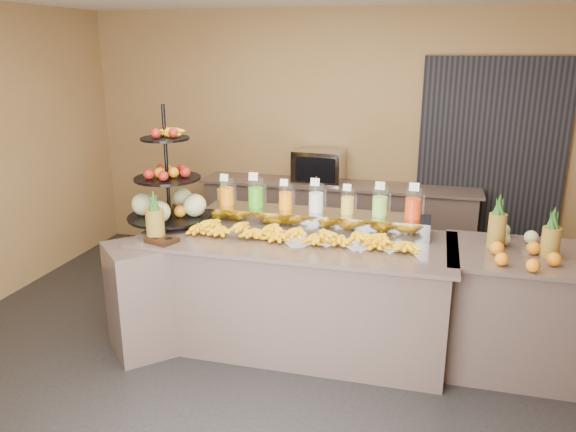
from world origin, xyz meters
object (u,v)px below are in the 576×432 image
at_px(pitcher_tray, 316,220).
at_px(oven_warmer, 319,166).
at_px(condiment_caddy, 162,240).
at_px(right_fruit_pile, 521,245).
at_px(banana_heap, 297,232).
at_px(fruit_stand, 174,195).

distance_m(pitcher_tray, oven_warmer, 1.71).
height_order(condiment_caddy, right_fruit_pile, right_fruit_pile).
distance_m(banana_heap, right_fruit_pile, 1.65).
distance_m(fruit_stand, oven_warmer, 2.02).
bearing_deg(oven_warmer, pitcher_tray, -76.70).
distance_m(condiment_caddy, right_fruit_pile, 2.67).
distance_m(condiment_caddy, oven_warmer, 2.43).
height_order(fruit_stand, condiment_caddy, fruit_stand).
bearing_deg(pitcher_tray, condiment_caddy, -149.55).
bearing_deg(right_fruit_pile, condiment_caddy, -171.85).
bearing_deg(fruit_stand, pitcher_tray, 2.08).
relative_size(condiment_caddy, right_fruit_pile, 0.45).
height_order(fruit_stand, right_fruit_pile, fruit_stand).
height_order(right_fruit_pile, oven_warmer, oven_warmer).
bearing_deg(fruit_stand, oven_warmer, 59.19).
xyz_separation_m(banana_heap, right_fruit_pile, (1.65, 0.07, 0.01)).
xyz_separation_m(pitcher_tray, condiment_caddy, (-1.08, -0.64, -0.06)).
xyz_separation_m(right_fruit_pile, oven_warmer, (-1.89, 1.93, 0.10)).
distance_m(fruit_stand, right_fruit_pile, 2.77).
relative_size(right_fruit_pile, oven_warmer, 0.91).
bearing_deg(oven_warmer, banana_heap, -80.82).
bearing_deg(condiment_caddy, fruit_stand, 103.61).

